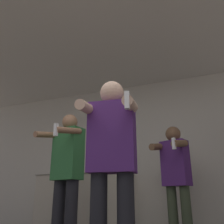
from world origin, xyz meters
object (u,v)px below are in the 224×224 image
(bottle_brown_liquor, at_px, (118,166))
(person_woman_foreground, at_px, (112,157))
(person_spectator_back, at_px, (176,175))
(bottle_amber_bourbon, at_px, (75,167))
(bottle_tall_gin, at_px, (109,168))
(person_man_side, at_px, (66,173))

(bottle_brown_liquor, height_order, person_woman_foreground, person_woman_foreground)
(person_woman_foreground, bearing_deg, person_spectator_back, 75.89)
(bottle_amber_bourbon, xyz_separation_m, bottle_tall_gin, (0.59, 0.00, -0.03))
(bottle_brown_liquor, xyz_separation_m, person_woman_foreground, (0.53, -1.70, -0.16))
(bottle_tall_gin, distance_m, person_man_side, 1.04)
(bottle_amber_bourbon, distance_m, person_man_side, 1.13)
(bottle_brown_liquor, height_order, person_man_side, person_man_side)
(bottle_brown_liquor, xyz_separation_m, person_man_side, (-0.30, -1.02, -0.19))
(bottle_amber_bourbon, relative_size, bottle_brown_liquor, 1.12)
(bottle_tall_gin, bearing_deg, person_woman_foreground, -67.93)
(bottle_tall_gin, xyz_separation_m, person_man_side, (-0.14, -1.02, -0.17))
(person_man_side, bearing_deg, person_spectator_back, 31.57)
(bottle_brown_liquor, relative_size, person_man_side, 0.18)
(person_woman_foreground, height_order, person_man_side, person_woman_foreground)
(bottle_tall_gin, distance_m, person_woman_foreground, 1.84)
(bottle_brown_liquor, relative_size, person_spectator_back, 0.19)
(bottle_tall_gin, height_order, person_woman_foreground, person_woman_foreground)
(bottle_amber_bourbon, height_order, person_man_side, person_man_side)
(person_man_side, relative_size, person_spectator_back, 1.05)
(person_woman_foreground, xyz_separation_m, person_man_side, (-0.83, 0.68, -0.03))
(person_woman_foreground, bearing_deg, person_man_side, 140.58)
(person_spectator_back, bearing_deg, bottle_amber_bourbon, 169.77)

